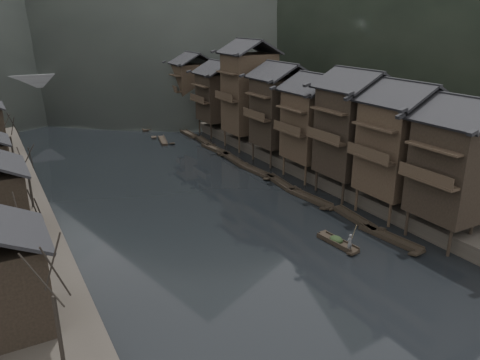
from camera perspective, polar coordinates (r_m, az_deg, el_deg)
water at (r=43.77m, az=1.18°, el=-7.88°), size 300.00×300.00×0.00m
right_bank at (r=93.65m, az=7.44°, el=7.40°), size 40.00×200.00×1.80m
stilt_houses at (r=65.32m, az=5.97°, el=9.50°), size 9.00×67.60×17.05m
bare_trees at (r=45.06m, az=-24.14°, el=-0.50°), size 3.53×44.55×7.05m
moored_sampans at (r=70.77m, az=-1.43°, el=3.07°), size 2.70×73.78×0.47m
midriver_boats at (r=89.18m, az=-12.86°, el=6.02°), size 8.19×25.22×0.45m
stone_bridge at (r=108.43m, az=-18.66°, el=10.44°), size 40.00×6.00×9.00m
hero_sampan at (r=44.60m, az=11.81°, el=-7.48°), size 1.45×5.02×0.44m
cargo_heap at (r=44.51m, az=11.69°, el=-6.72°), size 1.09×1.43×0.66m
boatman at (r=42.90m, az=13.24°, el=-7.15°), size 0.63×0.44×1.64m
bamboo_pole at (r=41.90m, az=13.73°, el=-3.73°), size 1.10×2.01×3.82m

